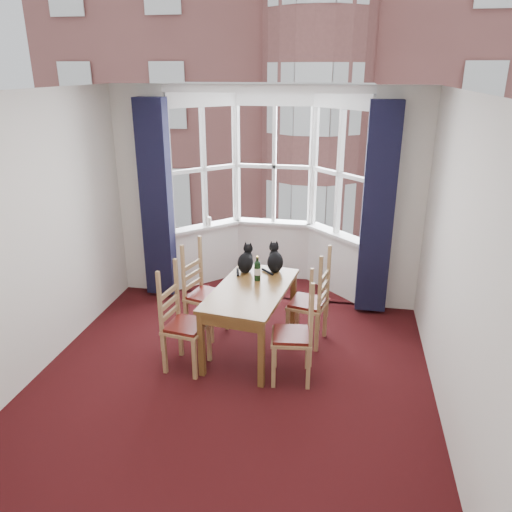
% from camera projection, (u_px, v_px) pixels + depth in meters
% --- Properties ---
extents(floor, '(4.50, 4.50, 0.00)m').
position_uv_depth(floor, '(226.00, 393.00, 4.88)').
color(floor, black).
rests_on(floor, ground).
extents(ceiling, '(4.50, 4.50, 0.00)m').
position_uv_depth(ceiling, '(219.00, 92.00, 3.89)').
color(ceiling, white).
rests_on(ceiling, floor).
extents(wall_left, '(0.00, 4.50, 4.50)m').
position_uv_depth(wall_left, '(19.00, 246.00, 4.73)').
color(wall_left, silver).
rests_on(wall_left, floor).
extents(wall_right, '(0.00, 4.50, 4.50)m').
position_uv_depth(wall_right, '(462.00, 276.00, 4.05)').
color(wall_right, silver).
rests_on(wall_right, floor).
extents(wall_near, '(4.00, 0.00, 4.00)m').
position_uv_depth(wall_near, '(106.00, 430.00, 2.32)').
color(wall_near, silver).
rests_on(wall_near, floor).
extents(wall_back_pier_left, '(0.70, 0.12, 2.80)m').
position_uv_depth(wall_back_pier_left, '(145.00, 193.00, 6.74)').
color(wall_back_pier_left, silver).
rests_on(wall_back_pier_left, floor).
extents(wall_back_pier_right, '(0.70, 0.12, 2.80)m').
position_uv_depth(wall_back_pier_right, '(396.00, 204.00, 6.18)').
color(wall_back_pier_right, silver).
rests_on(wall_back_pier_right, floor).
extents(bay_window, '(2.76, 0.94, 2.80)m').
position_uv_depth(bay_window, '(271.00, 189.00, 6.92)').
color(bay_window, white).
rests_on(bay_window, floor).
extents(curtain_left, '(0.38, 0.22, 2.60)m').
position_uv_depth(curtain_left, '(157.00, 200.00, 6.55)').
color(curtain_left, black).
rests_on(curtain_left, floor).
extents(curtain_right, '(0.38, 0.22, 2.60)m').
position_uv_depth(curtain_right, '(378.00, 211.00, 6.07)').
color(curtain_right, black).
rests_on(curtain_right, floor).
extents(dining_table, '(0.91, 1.46, 0.75)m').
position_uv_depth(dining_table, '(251.00, 296.00, 5.42)').
color(dining_table, brown).
rests_on(dining_table, floor).
extents(chair_left_near, '(0.46, 0.47, 0.92)m').
position_uv_depth(chair_left_near, '(178.00, 326.00, 5.18)').
color(chair_left_near, '#A37E4F').
rests_on(chair_left_near, floor).
extents(chair_left_far, '(0.50, 0.52, 0.92)m').
position_uv_depth(chair_left_far, '(200.00, 295.00, 5.87)').
color(chair_left_far, '#A37E4F').
rests_on(chair_left_far, floor).
extents(chair_right_near, '(0.44, 0.46, 0.92)m').
position_uv_depth(chair_right_near, '(301.00, 337.00, 4.96)').
color(chair_right_near, '#A37E4F').
rests_on(chair_right_near, floor).
extents(chair_right_far, '(0.48, 0.49, 0.92)m').
position_uv_depth(chair_right_far, '(315.00, 305.00, 5.62)').
color(chair_right_far, '#A37E4F').
rests_on(chair_right_far, floor).
extents(cat_left, '(0.22, 0.28, 0.35)m').
position_uv_depth(cat_left, '(246.00, 261.00, 5.78)').
color(cat_left, black).
rests_on(cat_left, dining_table).
extents(cat_right, '(0.26, 0.30, 0.36)m').
position_uv_depth(cat_right, '(275.00, 260.00, 5.79)').
color(cat_right, black).
rests_on(cat_right, dining_table).
extents(wine_bottle, '(0.07, 0.07, 0.29)m').
position_uv_depth(wine_bottle, '(257.00, 270.00, 5.54)').
color(wine_bottle, black).
rests_on(wine_bottle, dining_table).
extents(candle_tall, '(0.06, 0.06, 0.13)m').
position_uv_depth(candle_tall, '(209.00, 221.00, 7.09)').
color(candle_tall, white).
rests_on(candle_tall, bay_window).
extents(street, '(80.00, 80.00, 0.00)m').
position_uv_depth(street, '(332.00, 199.00, 36.67)').
color(street, '#333335').
rests_on(street, ground).
extents(tenement_building, '(18.40, 7.80, 15.20)m').
position_uv_depth(tenement_building, '(322.00, 111.00, 17.21)').
color(tenement_building, '#8F4F49').
rests_on(tenement_building, street).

